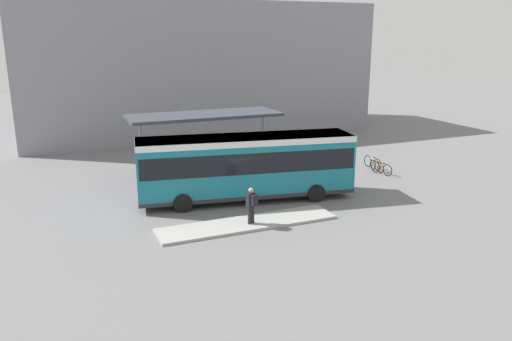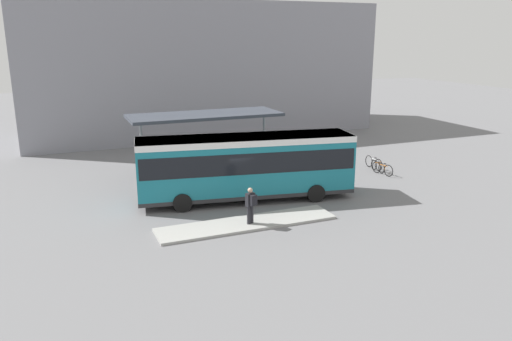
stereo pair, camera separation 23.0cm
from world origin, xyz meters
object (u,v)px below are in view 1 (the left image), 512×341
(pedestrian_waiting, at_px, (252,203))
(bicycle_orange, at_px, (381,168))
(city_bus, at_px, (246,163))
(bicycle_white, at_px, (372,163))
(potted_planter_far_side, at_px, (224,178))
(potted_planter_near_shelter, at_px, (182,182))
(bicycle_black, at_px, (377,166))

(pedestrian_waiting, bearing_deg, bicycle_orange, -84.14)
(city_bus, xyz_separation_m, bicycle_white, (9.73, 2.64, -1.54))
(pedestrian_waiting, bearing_deg, bicycle_white, -79.12)
(bicycle_white, height_order, potted_planter_far_side, potted_planter_far_side)
(potted_planter_near_shelter, bearing_deg, bicycle_white, 2.77)
(city_bus, bearing_deg, pedestrian_waiting, -98.86)
(city_bus, relative_size, bicycle_orange, 6.58)
(bicycle_black, distance_m, potted_planter_far_side, 9.96)
(bicycle_orange, bearing_deg, potted_planter_near_shelter, 77.29)
(bicycle_orange, height_order, potted_planter_far_side, potted_planter_far_side)
(city_bus, height_order, potted_planter_near_shelter, city_bus)
(pedestrian_waiting, height_order, bicycle_black, pedestrian_waiting)
(potted_planter_near_shelter, bearing_deg, potted_planter_far_side, 6.19)
(pedestrian_waiting, xyz_separation_m, bicycle_black, (10.76, 5.54, -0.73))
(pedestrian_waiting, relative_size, bicycle_white, 0.92)
(pedestrian_waiting, bearing_deg, potted_planter_far_side, -26.59)
(bicycle_orange, xyz_separation_m, bicycle_white, (0.33, 1.36, 0.02))
(pedestrian_waiting, distance_m, bicycle_orange, 11.69)
(pedestrian_waiting, relative_size, potted_planter_far_side, 1.51)
(bicycle_white, xyz_separation_m, potted_planter_near_shelter, (-12.60, -0.61, 0.34))
(bicycle_orange, distance_m, bicycle_black, 0.70)
(bicycle_black, height_order, potted_planter_far_side, potted_planter_far_side)
(pedestrian_waiting, distance_m, potted_planter_near_shelter, 5.86)
(bicycle_white, distance_m, potted_planter_near_shelter, 12.62)
(bicycle_white, xyz_separation_m, potted_planter_far_side, (-10.12, -0.34, 0.19))
(potted_planter_near_shelter, relative_size, potted_planter_far_side, 1.29)
(pedestrian_waiting, distance_m, bicycle_white, 12.60)
(bicycle_orange, relative_size, bicycle_black, 1.09)
(potted_planter_near_shelter, xyz_separation_m, potted_planter_far_side, (2.48, 0.27, -0.16))
(city_bus, height_order, bicycle_white, city_bus)
(city_bus, distance_m, bicycle_black, 9.88)
(bicycle_orange, height_order, potted_planter_near_shelter, potted_planter_near_shelter)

